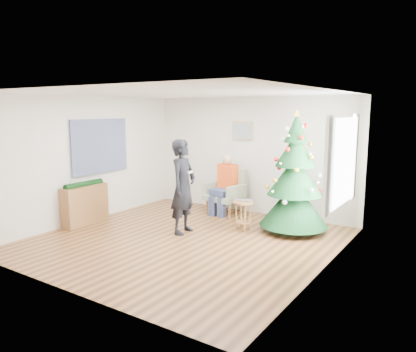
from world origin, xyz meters
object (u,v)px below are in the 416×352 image
Objects in this scene: christmas_tree at (295,178)px; stool at (243,216)px; armchair at (226,197)px; console at (85,205)px; standing_man at (183,187)px.

christmas_tree is 4.02× the size of stool.
christmas_tree reaches higher than armchair.
christmas_tree is at bearing 31.28° from stool.
stool is 0.58× the size of console.
christmas_tree is 4.24m from console.
stool is 3.23m from console.
stool is 0.33× the size of standing_man.
console is at bearing -119.97° from armchair.
armchair is (-1.80, 0.48, -0.68)m from christmas_tree.
console is (-2.92, -1.37, 0.10)m from stool.
stool is at bearing -35.63° from armchair.
christmas_tree is at bearing 26.04° from console.
stool is 1.38m from armchair.
armchair is 1.78m from standing_man.
armchair is 3.05m from console.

